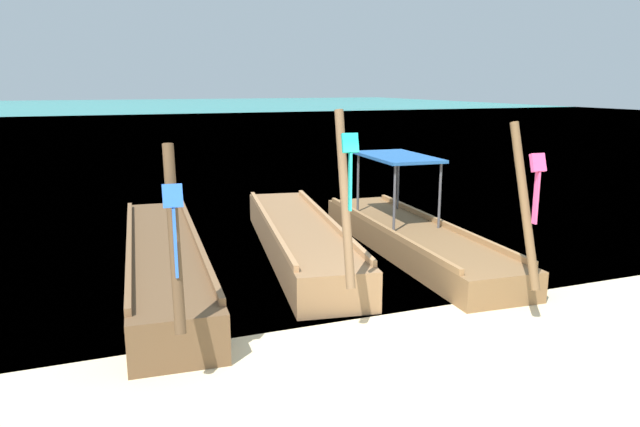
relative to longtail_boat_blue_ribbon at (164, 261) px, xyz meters
name	(u,v)px	position (x,y,z in m)	size (l,w,h in m)	color
ground	(437,371)	(2.50, -4.34, -0.33)	(120.00, 120.00, 0.00)	beige
sea_water	(125,114)	(2.50, 57.35, -0.33)	(120.00, 120.00, 0.00)	teal
longtail_boat_blue_ribbon	(164,261)	(0.00, 0.00, 0.00)	(1.58, 7.22, 2.58)	brown
longtail_boat_turquoise_ribbon	(299,239)	(2.55, 0.56, 0.00)	(2.15, 6.91, 2.86)	olive
longtail_boat_pink_ribbon	(412,236)	(4.64, -0.01, -0.02)	(1.70, 6.82, 2.68)	brown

